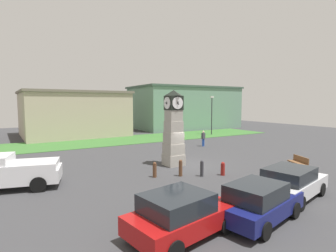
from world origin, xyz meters
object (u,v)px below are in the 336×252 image
car_navy_sedan (181,214)px  car_by_building (291,182)px  bollard_mid_row (181,168)px  bollard_end_row (223,169)px  pedestrian_near_bench (203,137)px  street_lamp_near_road (212,112)px  car_near_tower (258,202)px  clock_tower (174,131)px  pickup_truck (11,172)px  bollard_far_row (202,168)px  bench (299,162)px  bollard_near_tower (155,170)px

car_navy_sedan → car_by_building: 6.57m
bollard_mid_row → bollard_end_row: bearing=-26.6°
bollard_end_row → pedestrian_near_bench: (5.77, 9.34, 0.50)m
bollard_end_row → street_lamp_near_road: size_ratio=0.16×
bollard_end_row → car_near_tower: car_near_tower is taller
clock_tower → pickup_truck: (-10.24, -0.11, -1.60)m
clock_tower → car_navy_sedan: size_ratio=1.29×
car_near_tower → pedestrian_near_bench: pedestrian_near_bench is taller
bollard_far_row → car_near_tower: 6.34m
car_navy_sedan → pickup_truck: pickup_truck is taller
clock_tower → street_lamp_near_road: 19.09m
car_near_tower → bench: bearing=24.7°
bollard_far_row → car_navy_sedan: 7.50m
bollard_end_row → bench: size_ratio=0.51×
car_navy_sedan → bench: bearing=16.1°
bollard_near_tower → pickup_truck: 7.86m
pedestrian_near_bench → car_by_building: bearing=-112.0°
pickup_truck → street_lamp_near_road: (24.46, 12.82, 2.29)m
clock_tower → street_lamp_near_road: same height
bollard_far_row → car_by_building: (1.42, -5.12, 0.25)m
bollard_far_row → bollard_near_tower: bearing=153.4°
car_near_tower → pickup_truck: pickup_truck is taller
car_by_building → pedestrian_near_bench: size_ratio=2.81×
bollard_far_row → car_navy_sedan: (-5.15, -5.45, 0.26)m
car_near_tower → bollard_mid_row: bearing=83.0°
bench → pedestrian_near_bench: (0.21, 10.86, 0.41)m
bollard_near_tower → street_lamp_near_road: street_lamp_near_road is taller
bollard_near_tower → street_lamp_near_road: bearing=41.2°
clock_tower → street_lamp_near_road: bearing=41.8°
bollard_mid_row → car_navy_sedan: car_navy_sedan is taller
car_near_tower → bollard_far_row: bearing=72.2°
bollard_mid_row → pedestrian_near_bench: size_ratio=0.64×
bollard_far_row → car_navy_sedan: car_navy_sedan is taller
bollard_near_tower → car_near_tower: bearing=-84.6°
clock_tower → bollard_mid_row: 3.51m
bollard_end_row → bench: (5.56, -1.51, 0.09)m
bench → car_by_building: bearing=-150.1°
bollard_far_row → clock_tower: bearing=89.8°
bollard_end_row → pedestrian_near_bench: bearing=58.3°
car_near_tower → bollard_end_row: bearing=59.8°
bench → pedestrian_near_bench: 10.87m
bollard_near_tower → pedestrian_near_bench: pedestrian_near_bench is taller
bollard_far_row → bollard_end_row: bearing=-20.2°
car_by_building → bollard_far_row: bearing=105.5°
pedestrian_near_bench → bollard_mid_row: bearing=-135.1°
bollard_mid_row → street_lamp_near_road: 21.89m
clock_tower → bollard_far_row: 3.94m
car_near_tower → bollard_near_tower: bearing=95.4°
bollard_near_tower → bollard_far_row: (2.63, -1.32, 0.04)m
bollard_far_row → car_near_tower: car_near_tower is taller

